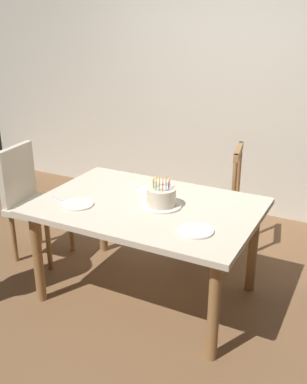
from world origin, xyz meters
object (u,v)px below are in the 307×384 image
object	(u,v)px
plate_near_guest	(196,231)
chair_spindle_back	(214,202)
dining_table	(147,216)
plate_far_side	(153,191)
birthday_cake	(161,198)
chair_upholstered	(31,197)
plate_near_celebrant	(77,204)

from	to	relation	value
plate_near_guest	chair_spindle_back	distance (m)	1.13
dining_table	plate_near_guest	world-z (taller)	plate_near_guest
dining_table	plate_far_side	size ratio (longest dim) A/B	6.86
birthday_cake	plate_far_side	bearing A→B (deg)	129.36
plate_far_side	chair_upholstered	distance (m)	1.09
birthday_cake	chair_spindle_back	world-z (taller)	chair_spindle_back
dining_table	birthday_cake	world-z (taller)	birthday_cake
chair_spindle_back	dining_table	bearing A→B (deg)	-103.22
dining_table	birthday_cake	distance (m)	0.18
birthday_cake	plate_near_celebrant	bearing A→B (deg)	-154.39
chair_upholstered	birthday_cake	bearing A→B (deg)	-3.55
plate_far_side	plate_near_guest	xyz separation A→B (m)	(0.53, -0.46, 0.00)
plate_near_celebrant	plate_near_guest	size ratio (longest dim) A/B	1.00
plate_far_side	chair_upholstered	size ratio (longest dim) A/B	0.23
plate_near_celebrant	plate_near_guest	bearing A→B (deg)	0.00
chair_spindle_back	plate_near_celebrant	bearing A→B (deg)	-119.78
plate_far_side	birthday_cake	bearing A→B (deg)	-50.64
birthday_cake	chair_spindle_back	xyz separation A→B (m)	(0.10, 0.82, -0.33)
birthday_cake	plate_near_guest	bearing A→B (deg)	-35.04
dining_table	chair_spindle_back	bearing A→B (deg)	76.78
plate_near_guest	dining_table	bearing A→B (deg)	152.99
dining_table	chair_upholstered	world-z (taller)	chair_upholstered
plate_near_guest	chair_upholstered	xyz separation A→B (m)	(-1.60, 0.32, -0.20)
chair_spindle_back	chair_upholstered	size ratio (longest dim) A/B	1.00
plate_near_guest	plate_far_side	bearing A→B (deg)	138.86
birthday_cake	plate_near_celebrant	distance (m)	0.57
chair_spindle_back	chair_upholstered	distance (m)	1.54
birthday_cake	chair_upholstered	world-z (taller)	chair_upholstered
dining_table	chair_upholstered	bearing A→B (deg)	175.33
dining_table	plate_near_guest	bearing A→B (deg)	-27.01
plate_near_guest	birthday_cake	bearing A→B (deg)	144.96
chair_spindle_back	chair_upholstered	bearing A→B (deg)	-150.92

